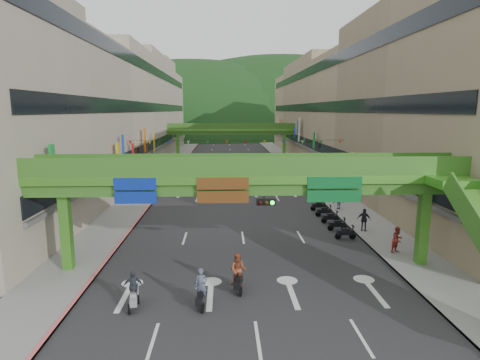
{
  "coord_description": "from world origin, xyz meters",
  "views": [
    {
      "loc": [
        -1.38,
        -17.74,
        9.75
      ],
      "look_at": [
        0.0,
        18.0,
        3.5
      ],
      "focal_mm": 30.0,
      "sensor_mm": 36.0,
      "label": 1
    }
  ],
  "objects_px": {
    "overpass_near": "(264,188)",
    "scooter_rider_mid": "(238,272)",
    "scooter_rider_near": "(201,290)",
    "pedestrian_red": "(397,242)",
    "car_yellow": "(249,159)",
    "car_silver": "(194,165)"
  },
  "relations": [
    {
      "from": "scooter_rider_near",
      "to": "car_yellow",
      "type": "xyz_separation_m",
      "value": [
        5.75,
        54.95,
        -0.19
      ]
    },
    {
      "from": "car_yellow",
      "to": "overpass_near",
      "type": "bearing_deg",
      "value": -96.23
    },
    {
      "from": "pedestrian_red",
      "to": "overpass_near",
      "type": "bearing_deg",
      "value": 165.46
    },
    {
      "from": "scooter_rider_near",
      "to": "scooter_rider_mid",
      "type": "height_order",
      "value": "scooter_rider_mid"
    },
    {
      "from": "overpass_near",
      "to": "car_silver",
      "type": "distance_m",
      "value": 43.62
    },
    {
      "from": "car_silver",
      "to": "car_yellow",
      "type": "bearing_deg",
      "value": 47.55
    },
    {
      "from": "scooter_rider_near",
      "to": "overpass_near",
      "type": "bearing_deg",
      "value": 51.2
    },
    {
      "from": "overpass_near",
      "to": "scooter_rider_near",
      "type": "height_order",
      "value": "overpass_near"
    },
    {
      "from": "overpass_near",
      "to": "scooter_rider_mid",
      "type": "distance_m",
      "value": 5.15
    },
    {
      "from": "car_silver",
      "to": "pedestrian_red",
      "type": "bearing_deg",
      "value": -58.8
    },
    {
      "from": "overpass_near",
      "to": "scooter_rider_near",
      "type": "relative_size",
      "value": 13.71
    },
    {
      "from": "overpass_near",
      "to": "car_silver",
      "type": "xyz_separation_m",
      "value": [
        -7.38,
        42.76,
        -4.49
      ]
    },
    {
      "from": "car_yellow",
      "to": "pedestrian_red",
      "type": "height_order",
      "value": "pedestrian_red"
    },
    {
      "from": "scooter_rider_mid",
      "to": "pedestrian_red",
      "type": "xyz_separation_m",
      "value": [
        11.04,
        5.31,
        -0.23
      ]
    },
    {
      "from": "car_yellow",
      "to": "car_silver",
      "type": "bearing_deg",
      "value": -144.62
    },
    {
      "from": "overpass_near",
      "to": "scooter_rider_mid",
      "type": "height_order",
      "value": "overpass_near"
    },
    {
      "from": "scooter_rider_mid",
      "to": "car_silver",
      "type": "distance_m",
      "value": 45.82
    },
    {
      "from": "car_silver",
      "to": "car_yellow",
      "type": "height_order",
      "value": "car_yellow"
    },
    {
      "from": "scooter_rider_near",
      "to": "car_yellow",
      "type": "distance_m",
      "value": 55.25
    },
    {
      "from": "overpass_near",
      "to": "pedestrian_red",
      "type": "distance_m",
      "value": 10.69
    },
    {
      "from": "car_yellow",
      "to": "pedestrian_red",
      "type": "relative_size",
      "value": 2.51
    },
    {
      "from": "car_silver",
      "to": "pedestrian_red",
      "type": "height_order",
      "value": "pedestrian_red"
    }
  ]
}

